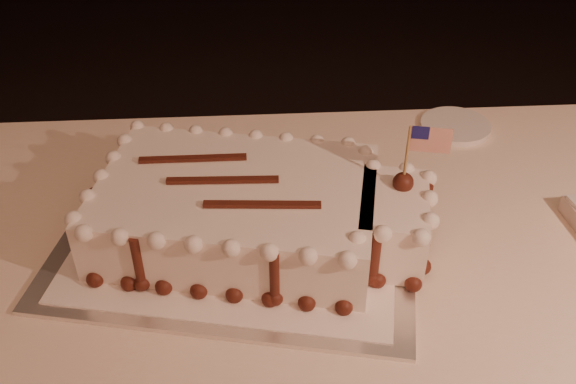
{
  "coord_description": "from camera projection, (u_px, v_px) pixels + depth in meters",
  "views": [
    {
      "loc": [
        -0.25,
        -0.19,
        1.44
      ],
      "look_at": [
        -0.2,
        0.6,
        0.84
      ],
      "focal_mm": 40.0,
      "sensor_mm": 36.0,
      "label": 1
    }
  ],
  "objects": [
    {
      "name": "banquet_table",
      "position": [
        388.0,
        375.0,
        1.28
      ],
      "size": [
        2.4,
        0.8,
        0.75
      ],
      "primitive_type": "cube",
      "color": "#FFE1C5",
      "rests_on": "ground"
    },
    {
      "name": "cake_board",
      "position": [
        239.0,
        236.0,
        1.04
      ],
      "size": [
        0.64,
        0.53,
        0.01
      ],
      "primitive_type": "cube",
      "rotation": [
        0.0,
        0.0,
        -0.21
      ],
      "color": "silver",
      "rests_on": "banquet_table"
    },
    {
      "name": "doily",
      "position": [
        239.0,
        234.0,
        1.04
      ],
      "size": [
        0.57,
        0.48,
        0.0
      ],
      "primitive_type": "cube",
      "rotation": [
        0.0,
        0.0,
        -0.21
      ],
      "color": "white",
      "rests_on": "cake_board"
    },
    {
      "name": "sheet_cake",
      "position": [
        256.0,
        211.0,
        1.0
      ],
      "size": [
        0.56,
        0.38,
        0.21
      ],
      "color": "white",
      "rests_on": "doily"
    },
    {
      "name": "side_plate",
      "position": [
        455.0,
        126.0,
        1.31
      ],
      "size": [
        0.14,
        0.14,
        0.01
      ],
      "primitive_type": "cylinder",
      "color": "white",
      "rests_on": "banquet_table"
    }
  ]
}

